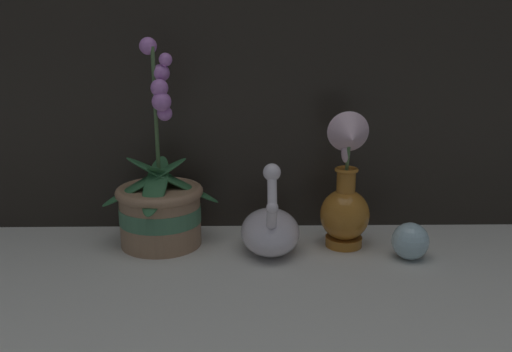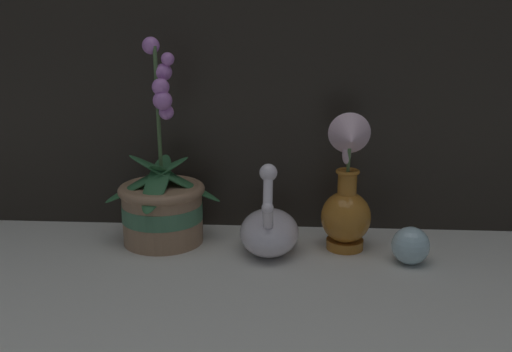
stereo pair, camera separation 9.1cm
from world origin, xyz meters
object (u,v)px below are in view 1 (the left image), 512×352
at_px(blue_vase, 346,197).
at_px(glass_sphere, 410,241).
at_px(swan_figurine, 271,228).
at_px(orchid_potted_plant, 160,205).

height_order(blue_vase, glass_sphere, blue_vase).
bearing_deg(blue_vase, swan_figurine, -171.55).
relative_size(orchid_potted_plant, glass_sphere, 5.78).
height_order(orchid_potted_plant, blue_vase, orchid_potted_plant).
relative_size(swan_figurine, glass_sphere, 2.73).
distance_m(swan_figurine, blue_vase, 0.17).
relative_size(orchid_potted_plant, blue_vase, 1.50).
xyz_separation_m(orchid_potted_plant, swan_figurine, (0.23, -0.04, -0.04)).
bearing_deg(glass_sphere, swan_figurine, 171.44).
xyz_separation_m(orchid_potted_plant, glass_sphere, (0.51, -0.09, -0.05)).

